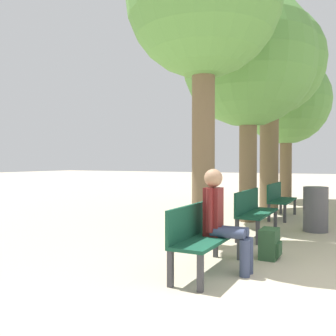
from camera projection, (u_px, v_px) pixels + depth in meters
bench_row_0 at (203, 232)px, 4.71m from camera, size 0.44×1.54×0.85m
bench_row_1 at (253, 209)px, 6.95m from camera, size 0.44×1.54×0.85m
bench_row_2 at (279, 197)px, 9.19m from camera, size 0.44×1.54×0.85m
tree_row_0 at (204, 3)px, 6.11m from camera, size 2.55×2.55×5.31m
tree_row_1 at (248, 62)px, 8.58m from camera, size 3.05×3.05×5.24m
tree_row_2 at (270, 64)px, 10.59m from camera, size 3.08×3.08×5.76m
tree_row_3 at (286, 102)px, 13.00m from camera, size 3.02×3.02×5.01m
person_seated at (222, 217)px, 4.68m from camera, size 0.61×0.34×1.29m
backpack at (270, 244)px, 5.32m from camera, size 0.27×0.37×0.43m
trash_bin at (316, 209)px, 7.37m from camera, size 0.47×0.47×0.88m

